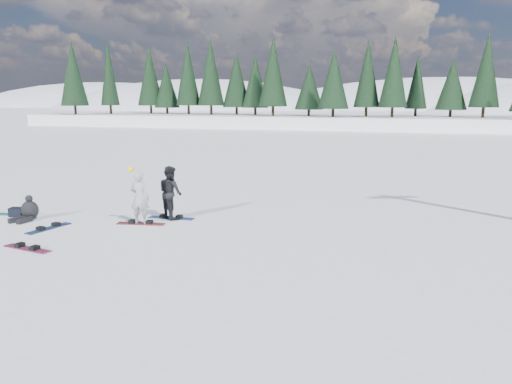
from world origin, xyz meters
TOP-DOWN VIEW (x-y plane):
  - ground at (0.00, 0.00)m, footprint 420.00×420.00m
  - alpine_backdrop at (-11.72, 189.17)m, footprint 412.50×227.00m
  - snowboarder_woman at (-0.09, 1.04)m, footprint 0.64×0.45m
  - snowboarder_man at (0.49, 1.99)m, footprint 1.06×1.01m
  - seated_rider at (-3.82, 0.53)m, footprint 0.68×1.01m
  - gear_bag at (-4.52, 0.79)m, footprint 0.50×0.38m
  - snowboard_woman at (-0.09, 1.04)m, footprint 1.53×0.53m
  - snowboard_man at (0.49, 1.99)m, footprint 1.52×0.38m
  - snowboard_loose_a at (-2.45, -0.25)m, footprint 0.55×1.53m
  - snowboard_loose_b at (-1.59, -2.13)m, footprint 1.53×0.54m

SIDE VIEW (x-z plane):
  - alpine_backdrop at x=-11.72m, z-range -40.57..12.63m
  - ground at x=0.00m, z-range 0.00..0.00m
  - snowboard_woman at x=-0.09m, z-range 0.00..0.03m
  - snowboard_man at x=0.49m, z-range 0.00..0.03m
  - snowboard_loose_a at x=-2.45m, z-range 0.00..0.03m
  - snowboard_loose_b at x=-1.59m, z-range 0.00..0.03m
  - gear_bag at x=-4.52m, z-range 0.00..0.30m
  - seated_rider at x=-3.82m, z-range -0.09..0.71m
  - snowboarder_woman at x=-0.09m, z-range -0.06..1.75m
  - snowboarder_man at x=0.49m, z-range 0.00..1.73m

